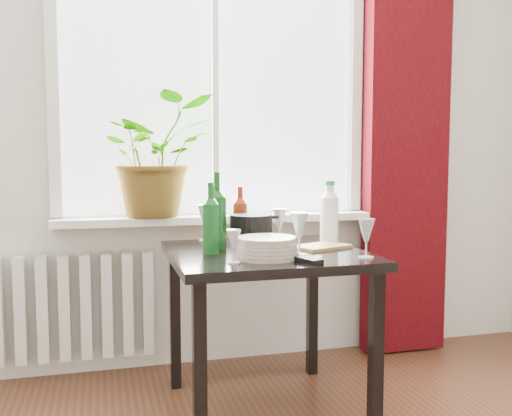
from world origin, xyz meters
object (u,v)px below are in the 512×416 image
object	(u,v)px
bottle_amber	(240,214)
wineglass_back_center	(280,225)
cleaning_bottle	(329,211)
wineglass_front_left	(234,246)
tv_remote	(304,259)
fondue_pot	(251,231)
wineglass_back_left	(205,222)
cutting_board	(321,246)
radiator	(75,307)
wine_bottle_right	(217,210)
plate_stack	(266,248)
table	(266,271)
wine_bottle_left	(211,217)
potted_plant	(156,156)
wineglass_front_right	(299,233)
wineglass_far_right	(366,238)

from	to	relation	value
bottle_amber	wineglass_back_center	size ratio (longest dim) A/B	1.66
cleaning_bottle	wineglass_front_left	world-z (taller)	cleaning_bottle
bottle_amber	wineglass_front_left	distance (m)	0.53
tv_remote	fondue_pot	bearing A→B (deg)	84.34
wineglass_back_left	cutting_board	xyz separation A→B (m)	(0.48, -0.35, -0.09)
radiator	wine_bottle_right	distance (m)	1.00
wine_bottle_right	plate_stack	xyz separation A→B (m)	(0.15, -0.29, -0.14)
wineglass_back_left	cutting_board	world-z (taller)	wineglass_back_left
table	wine_bottle_left	xyz separation A→B (m)	(-0.25, -0.01, 0.25)
bottle_amber	cleaning_bottle	world-z (taller)	cleaning_bottle
wine_bottle_left	wineglass_front_left	distance (m)	0.27
potted_plant	wine_bottle_right	world-z (taller)	potted_plant
bottle_amber	fondue_pot	size ratio (longest dim) A/B	1.26
radiator	fondue_pot	distance (m)	1.06
radiator	cutting_board	bearing A→B (deg)	-29.18
table	wine_bottle_right	bearing A→B (deg)	153.41
plate_stack	wineglass_front_right	bearing A→B (deg)	11.08
bottle_amber	wineglass_back_center	xyz separation A→B (m)	(0.19, -0.02, -0.06)
tv_remote	wine_bottle_right	bearing A→B (deg)	103.07
wine_bottle_right	plate_stack	bearing A→B (deg)	-62.46
wineglass_back_left	radiator	bearing A→B (deg)	157.07
wine_bottle_right	wineglass_back_left	world-z (taller)	wine_bottle_right
wineglass_far_right	wine_bottle_right	bearing A→B (deg)	144.31
wineglass_front_right	wine_bottle_left	bearing A→B (deg)	158.06
potted_plant	cutting_board	world-z (taller)	potted_plant
wine_bottle_left	bottle_amber	xyz separation A→B (m)	(0.19, 0.25, -0.01)
radiator	potted_plant	distance (m)	0.89
potted_plant	wine_bottle_right	distance (m)	0.61
wine_bottle_left	wineglass_front_right	distance (m)	0.39
wine_bottle_left	bottle_amber	size ratio (longest dim) A/B	1.10
cleaning_bottle	wineglass_far_right	size ratio (longest dim) A/B	1.84
wine_bottle_right	wineglass_back_center	bearing A→B (deg)	19.37
table	plate_stack	size ratio (longest dim) A/B	3.18
bottle_amber	cutting_board	world-z (taller)	bottle_amber
table	wineglass_far_right	xyz separation A→B (m)	(0.35, -0.29, 0.18)
wineglass_front_right	wineglass_back_left	distance (m)	0.60
radiator	wineglass_back_left	size ratio (longest dim) A/B	4.28
wineglass_far_right	potted_plant	bearing A→B (deg)	130.52
wine_bottle_left	plate_stack	xyz separation A→B (m)	(0.20, -0.17, -0.11)
table	wineglass_back_left	xyz separation A→B (m)	(-0.21, 0.36, 0.19)
wineglass_front_right	tv_remote	xyz separation A→B (m)	(-0.03, -0.15, -0.08)
wineglass_back_center	cutting_board	size ratio (longest dim) A/B	0.69
potted_plant	bottle_amber	distance (m)	0.60
wine_bottle_right	plate_stack	size ratio (longest dim) A/B	1.33
wineglass_far_right	cutting_board	size ratio (longest dim) A/B	0.68
wine_bottle_right	wineglass_front_right	distance (m)	0.41
bottle_amber	fondue_pot	world-z (taller)	bottle_amber
cleaning_bottle	wineglass_back_center	xyz separation A→B (m)	(-0.23, 0.07, -0.07)
wineglass_back_center	wineglass_front_left	xyz separation A→B (m)	(-0.34, -0.48, -0.02)
table	wineglass_back_center	distance (m)	0.31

